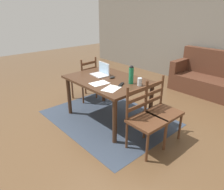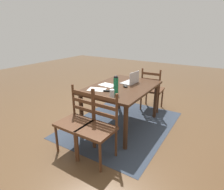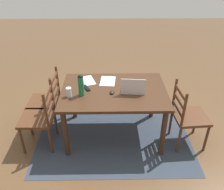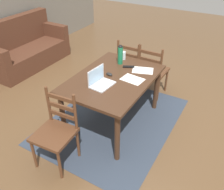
# 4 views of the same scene
# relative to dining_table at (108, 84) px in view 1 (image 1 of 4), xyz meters

# --- Properties ---
(ground_plane) EXTENTS (14.00, 14.00, 0.00)m
(ground_plane) POSITION_rel_dining_table_xyz_m (0.00, 0.00, -0.67)
(ground_plane) COLOR brown
(area_rug) EXTENTS (2.23, 1.73, 0.01)m
(area_rug) POSITION_rel_dining_table_xyz_m (0.00, 0.00, -0.67)
(area_rug) COLOR #333D4C
(area_rug) RESTS_ON ground
(wall_back) EXTENTS (8.00, 0.12, 2.70)m
(wall_back) POSITION_rel_dining_table_xyz_m (0.00, 3.09, 0.68)
(wall_back) COLOR slate
(wall_back) RESTS_ON ground
(dining_table) EXTENTS (1.43, 1.01, 0.77)m
(dining_table) POSITION_rel_dining_table_xyz_m (0.00, 0.00, 0.00)
(dining_table) COLOR #422819
(dining_table) RESTS_ON ground
(chair_right_near) EXTENTS (0.45, 0.45, 0.95)m
(chair_right_near) POSITION_rel_dining_table_xyz_m (1.01, -0.20, -0.21)
(chair_right_near) COLOR #56331E
(chair_right_near) RESTS_ON ground
(chair_left_far) EXTENTS (0.47, 0.47, 0.95)m
(chair_left_far) POSITION_rel_dining_table_xyz_m (-1.01, 0.20, -0.21)
(chair_left_far) COLOR #56331E
(chair_left_far) RESTS_ON ground
(chair_right_far) EXTENTS (0.44, 0.44, 0.95)m
(chair_right_far) POSITION_rel_dining_table_xyz_m (1.01, 0.20, -0.21)
(chair_right_far) COLOR #56331E
(chair_right_far) RESTS_ON ground
(couch) EXTENTS (1.80, 0.80, 1.00)m
(couch) POSITION_rel_dining_table_xyz_m (0.75, 2.61, -0.32)
(couch) COLOR #512D1E
(couch) RESTS_ON ground
(laptop) EXTENTS (0.34, 0.25, 0.23)m
(laptop) POSITION_rel_dining_table_xyz_m (-0.25, 0.06, 0.15)
(laptop) COLOR silver
(laptop) RESTS_ON dining_table
(water_bottle) EXTENTS (0.08, 0.08, 0.30)m
(water_bottle) POSITION_rel_dining_table_xyz_m (0.43, 0.13, 0.25)
(water_bottle) COLOR #197247
(water_bottle) RESTS_ON dining_table
(drinking_glass) EXTENTS (0.07, 0.07, 0.13)m
(drinking_glass) POSITION_rel_dining_table_xyz_m (0.59, 0.15, 0.16)
(drinking_glass) COLOR silver
(drinking_glass) RESTS_ON dining_table
(computer_mouse) EXTENTS (0.08, 0.11, 0.03)m
(computer_mouse) POSITION_rel_dining_table_xyz_m (0.03, 0.08, 0.11)
(computer_mouse) COLOR black
(computer_mouse) RESTS_ON dining_table
(tv_remote) EXTENTS (0.12, 0.17, 0.02)m
(tv_remote) POSITION_rel_dining_table_xyz_m (0.38, -0.05, 0.11)
(tv_remote) COLOR black
(tv_remote) RESTS_ON dining_table
(paper_stack_left) EXTENTS (0.29, 0.35, 0.00)m
(paper_stack_left) POSITION_rel_dining_table_xyz_m (0.39, -0.27, 0.10)
(paper_stack_left) COLOR white
(paper_stack_left) RESTS_ON dining_table
(paper_stack_right) EXTENTS (0.24, 0.32, 0.00)m
(paper_stack_right) POSITION_rel_dining_table_xyz_m (0.08, -0.25, 0.10)
(paper_stack_right) COLOR white
(paper_stack_right) RESTS_ON dining_table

